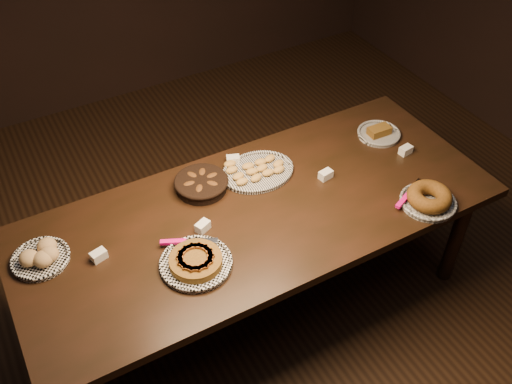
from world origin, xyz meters
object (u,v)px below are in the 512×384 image
buffet_table (259,220)px  madeleine_platter (257,171)px  bundt_cake_plate (429,199)px  apple_tart_plate (196,262)px

buffet_table → madeleine_platter: 0.29m
madeleine_platter → bundt_cake_plate: bearing=-66.9°
madeleine_platter → apple_tart_plate: bearing=-165.0°
buffet_table → apple_tart_plate: bearing=-157.4°
apple_tart_plate → madeleine_platter: bearing=62.2°
buffet_table → madeleine_platter: (0.13, 0.24, 0.09)m
bundt_cake_plate → buffet_table: bearing=151.2°
apple_tart_plate → buffet_table: bearing=47.5°
bundt_cake_plate → apple_tart_plate: bearing=168.1°
madeleine_platter → bundt_cake_plate: size_ratio=1.23×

